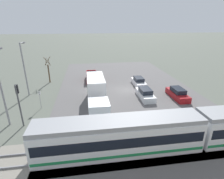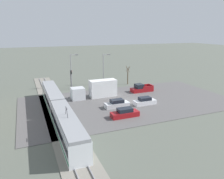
% 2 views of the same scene
% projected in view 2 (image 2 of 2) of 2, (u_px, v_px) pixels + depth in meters
% --- Properties ---
extents(ground_plane, '(320.00, 320.00, 0.00)m').
position_uv_depth(ground_plane, '(129.00, 102.00, 44.35)').
color(ground_plane, '#565B51').
extents(road_surface, '(22.31, 42.23, 0.08)m').
position_uv_depth(road_surface, '(129.00, 102.00, 44.34)').
color(road_surface, '#565454').
rests_on(road_surface, ground).
extents(rail_bed, '(60.25, 4.40, 0.22)m').
position_uv_depth(rail_bed, '(56.00, 111.00, 39.04)').
color(rail_bed, gray).
rests_on(rail_bed, ground).
extents(light_rail_tram, '(29.19, 2.62, 4.32)m').
position_uv_depth(light_rail_tram, '(59.00, 109.00, 35.55)').
color(light_rail_tram, white).
rests_on(light_rail_tram, ground).
extents(box_truck, '(2.36, 9.81, 3.65)m').
position_uv_depth(box_truck, '(97.00, 90.00, 46.77)').
color(box_truck, silver).
rests_on(box_truck, ground).
extents(pickup_truck, '(2.06, 5.27, 1.86)m').
position_uv_depth(pickup_truck, '(141.00, 89.00, 51.26)').
color(pickup_truck, maroon).
rests_on(pickup_truck, ground).
extents(sedan_car_0, '(1.72, 4.77, 1.51)m').
position_uv_depth(sedan_car_0, '(125.00, 113.00, 36.40)').
color(sedan_car_0, maroon).
rests_on(sedan_car_0, ground).
extents(sedan_car_1, '(1.72, 4.41, 1.47)m').
position_uv_depth(sedan_car_1, '(145.00, 101.00, 42.46)').
color(sedan_car_1, silver).
rests_on(sedan_car_1, ground).
extents(sedan_car_2, '(1.78, 4.65, 1.49)m').
position_uv_depth(sedan_car_2, '(117.00, 104.00, 40.99)').
color(sedan_car_2, silver).
rests_on(sedan_car_2, ground).
extents(traffic_light_pole, '(0.28, 0.47, 4.79)m').
position_uv_depth(traffic_light_pole, '(71.00, 77.00, 52.54)').
color(traffic_light_pole, '#47474C').
rests_on(traffic_light_pole, ground).
extents(street_tree, '(1.16, 0.96, 4.91)m').
position_uv_depth(street_tree, '(128.00, 76.00, 58.13)').
color(street_tree, brown).
rests_on(street_tree, ground).
extents(street_lamp_near_crossing, '(0.36, 1.95, 8.41)m').
position_uv_depth(street_lamp_near_crossing, '(72.00, 69.00, 53.77)').
color(street_lamp_near_crossing, gray).
rests_on(street_lamp_near_crossing, ground).
extents(street_lamp_mid_block, '(0.36, 1.95, 8.09)m').
position_uv_depth(street_lamp_mid_block, '(104.00, 67.00, 57.22)').
color(street_lamp_mid_block, gray).
rests_on(street_lamp_mid_block, ground).
extents(no_parking_sign, '(0.32, 0.08, 2.40)m').
position_uv_depth(no_parking_sign, '(89.00, 83.00, 53.60)').
color(no_parking_sign, gray).
rests_on(no_parking_sign, ground).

